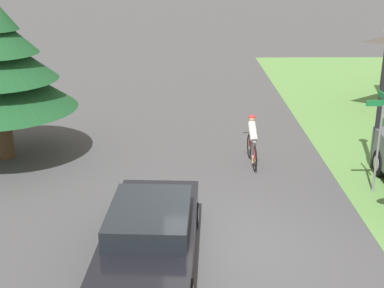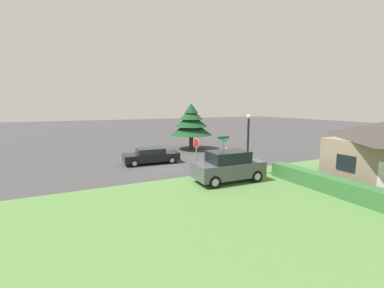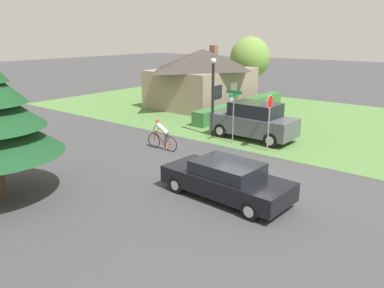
{
  "view_description": "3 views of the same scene",
  "coord_description": "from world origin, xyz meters",
  "px_view_note": "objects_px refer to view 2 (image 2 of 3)",
  "views": [
    {
      "loc": [
        -0.76,
        -10.26,
        6.18
      ],
      "look_at": [
        -0.57,
        3.21,
        1.27
      ],
      "focal_mm": 50.0,
      "sensor_mm": 36.0,
      "label": 1
    },
    {
      "loc": [
        19.01,
        -6.63,
        4.84
      ],
      "look_at": [
        0.53,
        2.31,
        1.73
      ],
      "focal_mm": 24.0,
      "sensor_mm": 36.0,
      "label": 2
    },
    {
      "loc": [
        -11.59,
        -6.98,
        5.47
      ],
      "look_at": [
        -0.17,
        1.98,
        1.16
      ],
      "focal_mm": 35.0,
      "sensor_mm": 36.0,
      "label": 3
    }
  ],
  "objects_px": {
    "parked_suv_right": "(229,167)",
    "street_lamp": "(248,139)",
    "stop_sign": "(196,151)",
    "street_name_sign": "(223,149)",
    "cyclist": "(224,155)",
    "conifer_tall_near": "(191,123)",
    "sedan_left_lane": "(151,156)"
  },
  "relations": [
    {
      "from": "sedan_left_lane",
      "to": "street_lamp",
      "type": "relative_size",
      "value": 1.08
    },
    {
      "from": "street_name_sign",
      "to": "street_lamp",
      "type": "bearing_deg",
      "value": 71.78
    },
    {
      "from": "stop_sign",
      "to": "street_lamp",
      "type": "xyz_separation_m",
      "value": [
        0.62,
        3.69,
        0.65
      ]
    },
    {
      "from": "street_lamp",
      "to": "conifer_tall_near",
      "type": "bearing_deg",
      "value": 174.79
    },
    {
      "from": "street_name_sign",
      "to": "conifer_tall_near",
      "type": "relative_size",
      "value": 0.54
    },
    {
      "from": "cyclist",
      "to": "street_lamp",
      "type": "height_order",
      "value": "street_lamp"
    },
    {
      "from": "cyclist",
      "to": "street_name_sign",
      "type": "distance_m",
      "value": 3.88
    },
    {
      "from": "sedan_left_lane",
      "to": "parked_suv_right",
      "type": "height_order",
      "value": "parked_suv_right"
    },
    {
      "from": "cyclist",
      "to": "sedan_left_lane",
      "type": "bearing_deg",
      "value": 151.61
    },
    {
      "from": "conifer_tall_near",
      "to": "parked_suv_right",
      "type": "bearing_deg",
      "value": -14.6
    },
    {
      "from": "sedan_left_lane",
      "to": "parked_suv_right",
      "type": "distance_m",
      "value": 7.77
    },
    {
      "from": "parked_suv_right",
      "to": "cyclist",
      "type": "bearing_deg",
      "value": 61.63
    },
    {
      "from": "street_name_sign",
      "to": "stop_sign",
      "type": "bearing_deg",
      "value": -91.99
    },
    {
      "from": "street_lamp",
      "to": "parked_suv_right",
      "type": "bearing_deg",
      "value": -68.68
    },
    {
      "from": "cyclist",
      "to": "conifer_tall_near",
      "type": "height_order",
      "value": "conifer_tall_near"
    },
    {
      "from": "sedan_left_lane",
      "to": "stop_sign",
      "type": "xyz_separation_m",
      "value": [
        5.74,
        1.36,
        1.22
      ]
    },
    {
      "from": "parked_suv_right",
      "to": "stop_sign",
      "type": "xyz_separation_m",
      "value": [
        -1.44,
        -1.57,
        0.91
      ]
    },
    {
      "from": "stop_sign",
      "to": "cyclist",
      "type": "bearing_deg",
      "value": -56.7
    },
    {
      "from": "street_name_sign",
      "to": "conifer_tall_near",
      "type": "distance_m",
      "value": 11.07
    },
    {
      "from": "stop_sign",
      "to": "conifer_tall_near",
      "type": "distance_m",
      "value": 11.67
    },
    {
      "from": "parked_suv_right",
      "to": "street_name_sign",
      "type": "xyz_separation_m",
      "value": [
        -1.37,
        0.46,
        0.92
      ]
    },
    {
      "from": "street_name_sign",
      "to": "parked_suv_right",
      "type": "bearing_deg",
      "value": -18.38
    },
    {
      "from": "street_lamp",
      "to": "street_name_sign",
      "type": "bearing_deg",
      "value": -108.22
    },
    {
      "from": "stop_sign",
      "to": "street_name_sign",
      "type": "bearing_deg",
      "value": -94.44
    },
    {
      "from": "parked_suv_right",
      "to": "conifer_tall_near",
      "type": "relative_size",
      "value": 0.9
    },
    {
      "from": "sedan_left_lane",
      "to": "street_lamp",
      "type": "bearing_deg",
      "value": -48.23
    },
    {
      "from": "parked_suv_right",
      "to": "street_name_sign",
      "type": "relative_size",
      "value": 1.65
    },
    {
      "from": "parked_suv_right",
      "to": "street_lamp",
      "type": "relative_size",
      "value": 1.05
    },
    {
      "from": "stop_sign",
      "to": "conifer_tall_near",
      "type": "height_order",
      "value": "conifer_tall_near"
    },
    {
      "from": "parked_suv_right",
      "to": "street_lamp",
      "type": "height_order",
      "value": "street_lamp"
    },
    {
      "from": "cyclist",
      "to": "parked_suv_right",
      "type": "distance_m",
      "value": 5.11
    },
    {
      "from": "street_name_sign",
      "to": "conifer_tall_near",
      "type": "bearing_deg",
      "value": 165.9
    }
  ]
}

